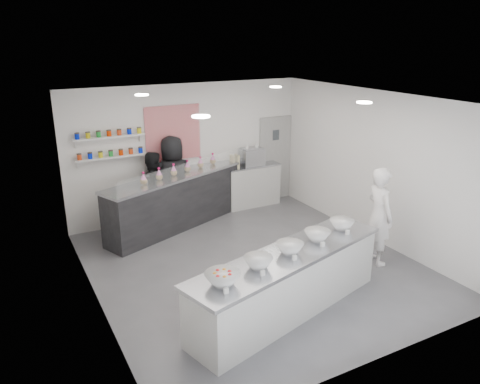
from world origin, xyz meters
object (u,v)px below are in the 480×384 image
espresso_ledge (252,185)px  staff_left (152,190)px  back_bar (182,199)px  espresso_machine (252,157)px  woman_prep (379,216)px  prep_counter (288,283)px  staff_right (173,180)px

espresso_ledge → staff_left: staff_left is taller
back_bar → espresso_machine: size_ratio=7.07×
back_bar → staff_left: staff_left is taller
woman_prep → staff_left: bearing=49.5°
prep_counter → staff_left: (-0.71, 4.20, 0.35)m
staff_right → back_bar: bearing=111.5°
prep_counter → espresso_ledge: size_ratio=2.59×
prep_counter → staff_left: staff_left is taller
woman_prep → staff_right: staff_right is taller
prep_counter → back_bar: size_ratio=0.94×
staff_right → prep_counter: bearing=95.2°
woman_prep → prep_counter: bearing=113.6°
espresso_ledge → woman_prep: woman_prep is taller
espresso_ledge → woman_prep: size_ratio=0.76×
back_bar → woman_prep: bearing=-75.5°
back_bar → staff_right: size_ratio=1.94×
back_bar → staff_left: (-0.58, 0.25, 0.25)m
woman_prep → staff_right: size_ratio=0.93×
staff_right → espresso_machine: bearing=-175.2°
staff_left → staff_right: bearing=-167.3°
espresso_ledge → woman_prep: (0.51, -3.69, 0.39)m
staff_left → staff_right: 0.51m
prep_counter → espresso_ledge: (1.83, 4.29, 0.03)m
staff_left → staff_right: staff_right is taller
back_bar → woman_prep: size_ratio=2.09×
espresso_machine → staff_left: (-2.52, -0.09, -0.39)m
back_bar → espresso_ledge: bearing=-12.0°
back_bar → espresso_machine: espresso_machine is taller
espresso_ledge → staff_left: bearing=-177.9°
staff_left → espresso_machine: bearing=-165.2°
back_bar → espresso_machine: bearing=-11.9°
back_bar → espresso_ledge: back_bar is taller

